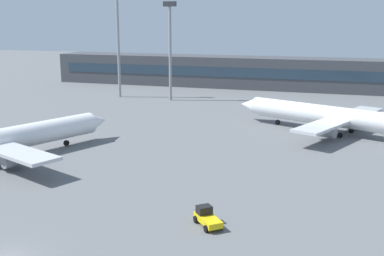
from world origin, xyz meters
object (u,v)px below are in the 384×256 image
object	(u,v)px
airplane_near	(0,141)
floodlight_tower_east	(170,44)
airplane_mid	(335,117)
floodlight_tower_west	(118,33)
baggage_tug_yellow	(207,217)

from	to	relation	value
airplane_near	floodlight_tower_east	xyz separation A→B (m)	(4.27, 57.29, 11.03)
airplane_mid	floodlight_tower_west	world-z (taller)	floodlight_tower_west
airplane_mid	floodlight_tower_east	xyz separation A→B (m)	(-40.15, 25.11, 10.93)
airplane_mid	baggage_tug_yellow	xyz separation A→B (m)	(-10.52, -44.07, -2.23)
baggage_tug_yellow	floodlight_tower_west	bearing A→B (deg)	122.17
airplane_mid	floodlight_tower_west	size ratio (longest dim) A/B	1.32
baggage_tug_yellow	floodlight_tower_east	bearing A→B (deg)	113.19
floodlight_tower_west	airplane_mid	bearing A→B (deg)	-25.43
airplane_near	baggage_tug_yellow	size ratio (longest dim) A/B	10.04
airplane_mid	baggage_tug_yellow	size ratio (longest dim) A/B	10.34
airplane_mid	airplane_near	bearing A→B (deg)	-144.08
baggage_tug_yellow	floodlight_tower_west	distance (m)	84.16
airplane_near	floodlight_tower_east	world-z (taller)	floodlight_tower_east
airplane_mid	baggage_tug_yellow	distance (m)	45.36
airplane_near	floodlight_tower_east	size ratio (longest dim) A/B	1.55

